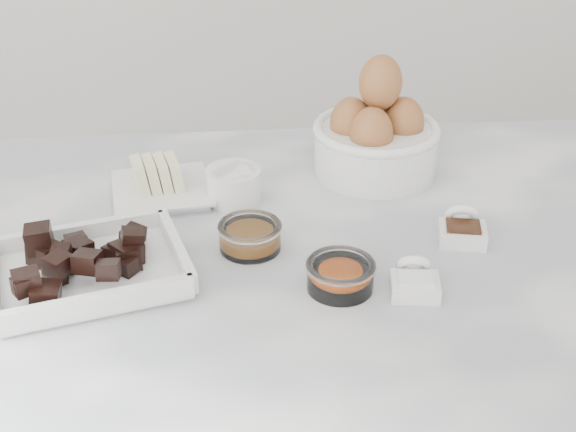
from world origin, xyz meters
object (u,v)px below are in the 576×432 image
at_px(chocolate_dish, 88,263).
at_px(butter_plate, 160,183).
at_px(vanilla_spoon, 462,229).
at_px(honey_bowl, 250,236).
at_px(sugar_ramekin, 234,183).
at_px(salt_spoon, 415,281).
at_px(egg_bowl, 376,136).
at_px(zest_bowl, 340,274).

distance_m(chocolate_dish, butter_plate, 0.23).
distance_m(chocolate_dish, vanilla_spoon, 0.48).
xyz_separation_m(chocolate_dish, honey_bowl, (0.20, 0.06, -0.01)).
bearing_deg(butter_plate, vanilla_spoon, -21.13).
relative_size(butter_plate, honey_bowl, 1.87).
height_order(sugar_ramekin, honey_bowl, sugar_ramekin).
bearing_deg(salt_spoon, sugar_ramekin, 130.32).
relative_size(butter_plate, salt_spoon, 2.09).
bearing_deg(vanilla_spoon, honey_bowl, 179.96).
relative_size(butter_plate, vanilla_spoon, 1.91).
bearing_deg(honey_bowl, butter_plate, 128.57).
xyz_separation_m(egg_bowl, zest_bowl, (-0.10, -0.31, -0.04)).
height_order(egg_bowl, honey_bowl, egg_bowl).
relative_size(honey_bowl, zest_bowl, 1.00).
relative_size(chocolate_dish, sugar_ramekin, 3.39).
distance_m(honey_bowl, zest_bowl, 0.14).
xyz_separation_m(butter_plate, sugar_ramekin, (0.11, -0.02, 0.01)).
height_order(honey_bowl, vanilla_spoon, vanilla_spoon).
xyz_separation_m(honey_bowl, salt_spoon, (0.19, -0.11, -0.00)).
bearing_deg(butter_plate, salt_spoon, -40.31).
bearing_deg(butter_plate, zest_bowl, -48.18).
relative_size(honey_bowl, salt_spoon, 1.12).
bearing_deg(zest_bowl, chocolate_dish, 172.03).
height_order(butter_plate, vanilla_spoon, butter_plate).
distance_m(honey_bowl, vanilla_spoon, 0.28).
bearing_deg(butter_plate, egg_bowl, 8.90).
height_order(chocolate_dish, butter_plate, chocolate_dish).
xyz_separation_m(sugar_ramekin, vanilla_spoon, (0.30, -0.14, -0.01)).
height_order(chocolate_dish, zest_bowl, chocolate_dish).
bearing_deg(egg_bowl, salt_spoon, -91.54).
relative_size(chocolate_dish, salt_spoon, 3.58).
distance_m(egg_bowl, honey_bowl, 0.29).
relative_size(zest_bowl, vanilla_spoon, 1.03).
xyz_separation_m(chocolate_dish, butter_plate, (0.07, 0.21, -0.00)).
xyz_separation_m(sugar_ramekin, egg_bowl, (0.22, 0.07, 0.03)).
distance_m(chocolate_dish, sugar_ramekin, 0.26).
distance_m(chocolate_dish, salt_spoon, 0.40).
bearing_deg(chocolate_dish, honey_bowl, 15.97).
distance_m(zest_bowl, vanilla_spoon, 0.20).
distance_m(chocolate_dish, honey_bowl, 0.21).
height_order(chocolate_dish, sugar_ramekin, chocolate_dish).
distance_m(sugar_ramekin, egg_bowl, 0.23).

